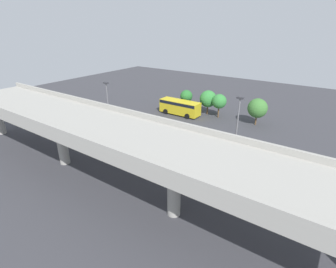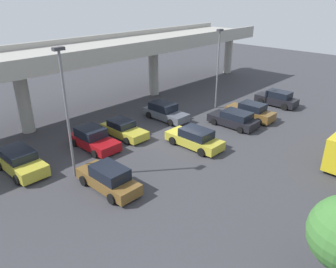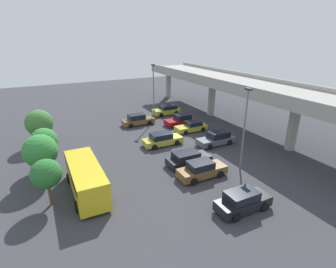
{
  "view_description": "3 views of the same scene",
  "coord_description": "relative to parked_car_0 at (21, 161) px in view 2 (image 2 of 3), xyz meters",
  "views": [
    {
      "loc": [
        -18.05,
        26.65,
        15.5
      ],
      "look_at": [
        0.39,
        0.52,
        1.82
      ],
      "focal_mm": 28.0,
      "sensor_mm": 36.0,
      "label": 1
    },
    {
      "loc": [
        -18.87,
        -16.27,
        11.62
      ],
      "look_at": [
        -1.37,
        0.25,
        1.01
      ],
      "focal_mm": 35.0,
      "sensor_mm": 36.0,
      "label": 2
    },
    {
      "loc": [
        26.47,
        -14.09,
        12.62
      ],
      "look_at": [
        -1.39,
        0.0,
        0.72
      ],
      "focal_mm": 28.0,
      "sensor_mm": 36.0,
      "label": 3
    }
  ],
  "objects": [
    {
      "name": "ground_plane",
      "position": [
        11.39,
        -4.82,
        -0.76
      ],
      "size": [
        100.76,
        100.76,
        0.0
      ],
      "primitive_type": "plane",
      "color": "#38383D"
    },
    {
      "name": "highway_overpass",
      "position": [
        11.39,
        6.48,
        5.1
      ],
      "size": [
        48.17,
        7.64,
        7.09
      ],
      "color": "#9E9B93",
      "rests_on": "ground_plane"
    },
    {
      "name": "parked_car_0",
      "position": [
        0.0,
        0.0,
        0.0
      ],
      "size": [
        2.18,
        4.46,
        1.57
      ],
      "rotation": [
        0.0,
        0.0,
        -1.57
      ],
      "color": "gold",
      "rests_on": "ground_plane"
    },
    {
      "name": "parked_car_1",
      "position": [
        2.82,
        -6.22,
        -0.01
      ],
      "size": [
        1.97,
        4.71,
        1.63
      ],
      "rotation": [
        0.0,
        0.0,
        1.57
      ],
      "color": "brown",
      "rests_on": "ground_plane"
    },
    {
      "name": "parked_car_2",
      "position": [
        5.68,
        -0.48,
        -0.03
      ],
      "size": [
        2.22,
        4.55,
        1.6
      ],
      "rotation": [
        0.0,
        0.0,
        -1.57
      ],
      "color": "maroon",
      "rests_on": "ground_plane"
    },
    {
      "name": "parked_car_3",
      "position": [
        8.75,
        -0.51,
        -0.12
      ],
      "size": [
        2.05,
        4.48,
        1.39
      ],
      "rotation": [
        0.0,
        0.0,
        -1.57
      ],
      "color": "gold",
      "rests_on": "ground_plane"
    },
    {
      "name": "parked_car_4",
      "position": [
        11.33,
        -6.29,
        -0.04
      ],
      "size": [
        2.11,
        4.81,
        1.55
      ],
      "rotation": [
        0.0,
        0.0,
        1.57
      ],
      "color": "gold",
      "rests_on": "ground_plane"
    },
    {
      "name": "parked_car_5",
      "position": [
        14.13,
        -0.28,
        -0.01
      ],
      "size": [
        2.07,
        4.69,
        1.61
      ],
      "rotation": [
        0.0,
        0.0,
        -1.57
      ],
      "color": "#515660",
      "rests_on": "ground_plane"
    },
    {
      "name": "parked_car_6",
      "position": [
        17.22,
        -6.17,
        -0.06
      ],
      "size": [
        2.21,
        4.57,
        1.47
      ],
      "rotation": [
        0.0,
        0.0,
        1.57
      ],
      "color": "black",
      "rests_on": "ground_plane"
    },
    {
      "name": "parked_car_7",
      "position": [
        19.92,
        -6.3,
        -0.0
      ],
      "size": [
        2.05,
        4.71,
        1.63
      ],
      "rotation": [
        0.0,
        0.0,
        1.57
      ],
      "color": "brown",
      "rests_on": "ground_plane"
    },
    {
      "name": "parked_car_8",
      "position": [
        25.5,
        -6.3,
        0.02
      ],
      "size": [
        1.96,
        4.43,
        1.65
      ],
      "rotation": [
        0.0,
        0.0,
        1.57
      ],
      "color": "black",
      "rests_on": "ground_plane"
    },
    {
      "name": "lamp_post_near_aisle",
      "position": [
        20.28,
        -1.9,
        3.99
      ],
      "size": [
        0.7,
        0.35,
        8.13
      ],
      "color": "slate",
      "rests_on": "ground_plane"
    },
    {
      "name": "lamp_post_mid_lot",
      "position": [
        2.17,
        -3.28,
        4.24
      ],
      "size": [
        0.7,
        0.35,
        8.61
      ],
      "color": "slate",
      "rests_on": "ground_plane"
    }
  ]
}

